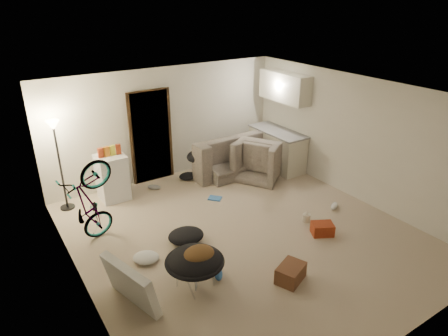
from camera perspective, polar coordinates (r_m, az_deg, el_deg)
floor at (r=7.23m, az=2.72°, el=-9.34°), size 5.50×6.00×0.02m
ceiling at (r=6.22m, az=3.17°, el=10.50°), size 5.50×6.00×0.02m
wall_back at (r=9.07m, az=-8.31°, el=6.33°), size 5.50×0.02×2.50m
wall_front at (r=4.85m, az=24.70°, el=-12.36°), size 5.50×0.02×2.50m
wall_left at (r=5.63m, az=-20.67°, el=-6.40°), size 0.02×6.00×2.50m
wall_right at (r=8.44m, az=18.36°, el=4.00°), size 0.02×6.00×2.50m
doorway at (r=8.96m, az=-10.43°, el=4.40°), size 0.85×0.10×2.04m
door_trim at (r=8.93m, az=-10.35°, el=4.35°), size 0.97×0.04×2.10m
floor_lamp at (r=8.06m, az=-22.79°, el=2.85°), size 0.28×0.28×1.81m
kitchen_counter at (r=9.78m, az=7.55°, el=2.65°), size 0.60×1.50×0.88m
counter_top at (r=9.63m, az=7.70°, el=5.20°), size 0.64×1.54×0.04m
kitchen_uppers at (r=9.43m, az=8.67°, el=11.38°), size 0.38×1.40×0.65m
sofa at (r=9.59m, az=1.28°, el=1.74°), size 2.31×0.95×0.67m
armchair at (r=9.30m, az=5.37°, el=0.91°), size 1.31×1.35×0.67m
bicycle at (r=7.12m, az=-18.38°, el=-7.27°), size 1.64×0.92×0.90m
book_asset at (r=6.01m, az=-4.09°, el=-17.09°), size 0.25×0.24×0.02m
mini_fridge at (r=8.46m, az=-15.67°, el=-1.29°), size 0.56×0.56×0.95m
snack_box_0 at (r=8.22m, az=-17.18°, el=1.77°), size 0.11×0.08×0.30m
snack_box_1 at (r=8.25m, az=-16.39°, el=1.94°), size 0.11×0.08×0.30m
snack_box_2 at (r=8.28m, az=-15.61°, el=2.12°), size 0.10×0.07×0.30m
snack_box_3 at (r=8.31m, az=-14.83°, el=2.29°), size 0.11×0.09×0.30m
saucer_chair at (r=5.87m, az=-4.19°, el=-13.79°), size 0.85×0.85×0.61m
hoodie at (r=5.76m, az=-3.65°, el=-12.29°), size 0.53×0.47×0.22m
sofa_drape at (r=9.05m, az=-3.69°, el=1.71°), size 0.62×0.54×0.28m
tv_box at (r=5.74m, az=-13.21°, el=-15.89°), size 0.51×1.03×0.67m
drink_case_a at (r=6.19m, az=9.50°, el=-14.59°), size 0.54×0.47×0.26m
drink_case_b at (r=7.34m, az=13.87°, el=-8.44°), size 0.45×0.41×0.21m
juicer at (r=7.67m, az=11.70°, el=-6.87°), size 0.15×0.15×0.21m
newspaper at (r=9.10m, az=-2.13°, el=-1.84°), size 0.66×0.67×0.01m
book_blue at (r=8.32m, az=-1.31°, el=-4.34°), size 0.32×0.33×0.03m
book_white at (r=6.66m, az=-2.58°, el=-12.34°), size 0.19×0.24×0.02m
shoe_1 at (r=8.82m, az=-9.96°, el=-2.71°), size 0.30×0.29×0.11m
shoe_2 at (r=6.21m, az=-0.80°, el=-14.86°), size 0.26×0.32×0.11m
shoe_4 at (r=8.24m, az=15.46°, el=-5.25°), size 0.32×0.25×0.11m
clothes_lump_a at (r=6.99m, az=-5.45°, el=-9.60°), size 0.71×0.64×0.20m
clothes_lump_b at (r=9.22m, az=-5.21°, el=-1.15°), size 0.48×0.44×0.13m
clothes_lump_c at (r=6.63m, az=-11.09°, el=-12.44°), size 0.55×0.54×0.13m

